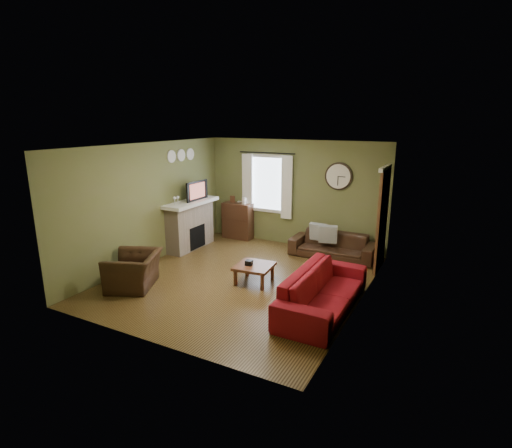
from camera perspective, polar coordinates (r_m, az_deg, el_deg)
The scene contains 31 objects.
floor at distance 7.98m, azimuth -1.99°, elevation -7.88°, with size 4.60×5.20×0.00m, color #533D1E.
ceiling at distance 7.38m, azimuth -2.18°, elevation 11.10°, with size 4.60×5.20×0.00m, color white.
wall_left at distance 8.92m, azimuth -15.02°, elevation 2.81°, with size 0.00×5.20×2.60m, color #646A3B.
wall_right at distance 6.76m, azimuth 15.08°, elevation -0.93°, with size 0.00×5.20×2.60m, color #646A3B.
wall_back at distance 9.86m, azimuth 5.47°, elevation 4.36°, with size 4.60×0.00×2.60m, color #646A3B.
wall_front at distance 5.56m, azimuth -15.56°, elevation -4.35°, with size 4.60×0.00×2.60m, color #646A3B.
fireplace at distance 9.82m, azimuth -9.36°, elevation -0.31°, with size 0.40×1.40×1.10m, color #B8A38D.
firebox at distance 9.78m, azimuth -8.40°, elevation -1.86°, with size 0.04×0.60×0.55m, color black.
mantel at distance 9.67m, azimuth -9.36°, elevation 3.05°, with size 0.58×1.60×0.08m, color white.
tv at distance 9.73m, azimuth -8.79°, elevation 4.43°, with size 0.60×0.08×0.35m, color black.
tv_screen at distance 9.68m, azimuth -8.42°, elevation 4.72°, with size 0.02×0.62×0.36m, color #994C3F.
medallion_left at distance 9.37m, azimuth -11.99°, elevation 9.42°, with size 0.28×0.28×0.03m, color white.
medallion_mid at distance 9.64m, azimuth -10.65°, elevation 9.63°, with size 0.28×0.28×0.03m, color white.
medallion_right at distance 9.91m, azimuth -9.38°, elevation 9.82°, with size 0.28×0.28×0.03m, color white.
window_pane at distance 10.10m, azimuth 1.76°, elevation 5.81°, with size 1.00×0.02×1.30m, color silver, non-canonical shape.
curtain_rod at distance 9.92m, azimuth 1.54°, elevation 10.13°, with size 0.03×0.03×1.50m, color black.
curtain_left at distance 10.27m, azimuth -1.26°, elevation 5.68°, with size 0.28×0.04×1.55m, color white.
curtain_right at distance 9.79m, azimuth 4.41°, elevation 5.19°, with size 0.28×0.04×1.55m, color white.
wall_clock at distance 9.38m, azimuth 11.69°, elevation 6.68°, with size 0.64×0.06×0.64m, color white, non-canonical shape.
door at distance 8.59m, azimuth 17.59°, elevation 0.46°, with size 0.05×0.90×2.10m, color brown.
bookshelf at distance 10.53m, azimuth -2.62°, elevation 0.47°, with size 0.80×0.34×0.95m, color #3F2417, non-canonical shape.
book at distance 10.62m, azimuth -2.58°, elevation 3.30°, with size 0.18×0.24×0.02m, color #582F1C.
sofa_brown at distance 9.28m, azimuth 10.90°, elevation -3.01°, with size 1.92×0.75×0.56m, color #301D13.
pillow_left at distance 9.17m, azimuth 10.24°, elevation -1.42°, with size 0.41×0.12×0.41m, color #959CA1.
pillow_right at distance 9.32m, azimuth 8.89°, elevation -1.11°, with size 0.40×0.12×0.40m, color #959CA1.
sofa_red at distance 6.75m, azimuth 9.61°, elevation -9.35°, with size 2.31×0.90×0.67m, color maroon.
armchair at distance 7.86m, azimuth -17.04°, elevation -6.36°, with size 1.00×0.87×0.65m, color #301D13.
coffee_table at distance 7.75m, azimuth -0.25°, elevation -7.12°, with size 0.68×0.68×0.36m, color #582F1C, non-canonical shape.
tissue_box at distance 7.66m, azimuth -1.01°, elevation -5.63°, with size 0.13×0.13×0.10m, color black.
wine_glass_a at distance 9.17m, azimuth -11.53°, elevation 3.22°, with size 0.07×0.07×0.20m, color white, non-canonical shape.
wine_glass_b at distance 9.25m, azimuth -11.10°, elevation 3.33°, with size 0.07×0.07×0.20m, color white, non-canonical shape.
Camera 1 is at (3.68, -6.38, 3.07)m, focal length 28.00 mm.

